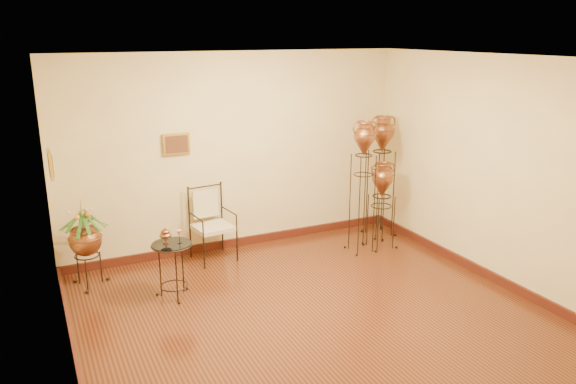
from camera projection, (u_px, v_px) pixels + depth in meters
name	position (u px, v px, depth m)	size (l,w,h in m)	color
ground	(318.00, 321.00, 6.14)	(5.00, 5.00, 0.00)	#562C14
room_shell	(320.00, 167.00, 5.67)	(5.02, 5.02, 2.81)	beige
amphora_tall	(363.00, 186.00, 7.85)	(0.38, 0.38, 1.90)	black
amphora_mid	(381.00, 175.00, 8.51)	(0.53, 0.53, 1.87)	black
amphora_short	(381.00, 205.00, 8.09)	(0.48, 0.48, 1.28)	black
planter_urn	(85.00, 237.00, 6.82)	(0.82, 0.82, 1.16)	black
armchair	(213.00, 224.00, 7.67)	(0.63, 0.60, 1.01)	black
side_table	(173.00, 269.00, 6.61)	(0.58, 0.58, 0.85)	black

